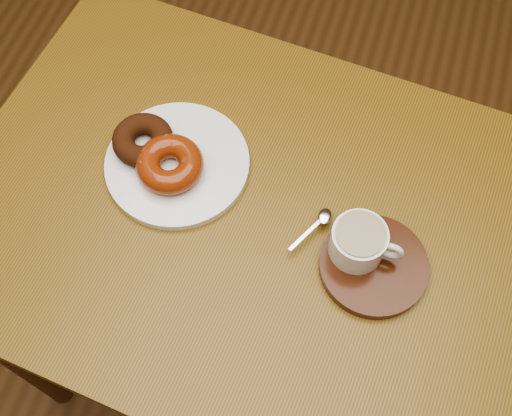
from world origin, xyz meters
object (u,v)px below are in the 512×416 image
(coffee_cup, at_px, (359,242))
(saucer, at_px, (373,266))
(cafe_table, at_px, (245,246))
(donut_plate, at_px, (177,164))

(coffee_cup, bearing_deg, saucer, -23.18)
(saucer, bearing_deg, cafe_table, 171.03)
(donut_plate, distance_m, coffee_cup, 0.31)
(donut_plate, bearing_deg, cafe_table, -19.78)
(cafe_table, relative_size, saucer, 6.06)
(donut_plate, bearing_deg, coffee_cup, -11.95)
(donut_plate, distance_m, saucer, 0.34)
(donut_plate, relative_size, saucer, 1.44)
(cafe_table, bearing_deg, saucer, -3.57)
(cafe_table, xyz_separation_m, saucer, (0.21, -0.03, 0.14))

